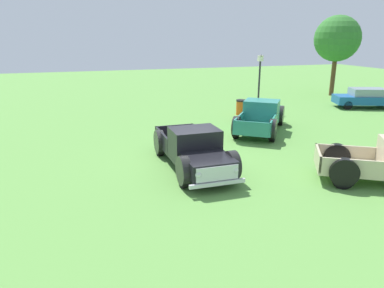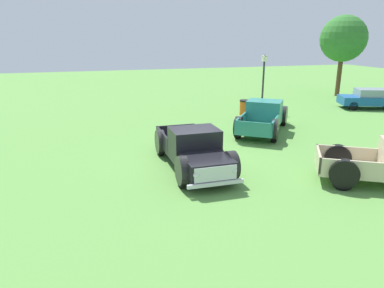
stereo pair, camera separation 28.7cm
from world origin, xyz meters
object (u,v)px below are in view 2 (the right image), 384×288
(pickup_truck_foreground, at_px, (195,151))
(sedan_distant_a, at_px, (371,98))
(pickup_truck_behind_left, at_px, (264,116))
(oak_tree_west, at_px, (343,39))
(lamp_post_near, at_px, (263,82))
(trash_can, at_px, (244,107))

(pickup_truck_foreground, height_order, sedan_distant_a, pickup_truck_foreground)
(pickup_truck_behind_left, bearing_deg, sedan_distant_a, 107.93)
(pickup_truck_foreground, xyz_separation_m, oak_tree_west, (-12.91, 16.26, 3.77))
(lamp_post_near, bearing_deg, pickup_truck_behind_left, -26.20)
(pickup_truck_behind_left, relative_size, oak_tree_west, 0.82)
(lamp_post_near, relative_size, trash_can, 3.83)
(sedan_distant_a, xyz_separation_m, trash_can, (-0.57, -9.12, -0.22))
(trash_can, bearing_deg, pickup_truck_foreground, -34.88)
(lamp_post_near, bearing_deg, sedan_distant_a, 79.66)
(pickup_truck_foreground, bearing_deg, oak_tree_west, 128.46)
(sedan_distant_a, bearing_deg, pickup_truck_behind_left, -72.07)
(lamp_post_near, xyz_separation_m, trash_can, (0.80, -1.63, -1.43))
(pickup_truck_behind_left, height_order, trash_can, pickup_truck_behind_left)
(pickup_truck_behind_left, distance_m, sedan_distant_a, 10.20)
(sedan_distant_a, bearing_deg, trash_can, -93.56)
(lamp_post_near, relative_size, oak_tree_west, 0.57)
(sedan_distant_a, bearing_deg, lamp_post_near, -100.34)
(pickup_truck_foreground, relative_size, trash_can, 5.38)
(lamp_post_near, height_order, oak_tree_west, oak_tree_west)
(pickup_truck_foreground, height_order, pickup_truck_behind_left, pickup_truck_behind_left)
(lamp_post_near, height_order, trash_can, lamp_post_near)
(oak_tree_west, bearing_deg, trash_can, -66.16)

